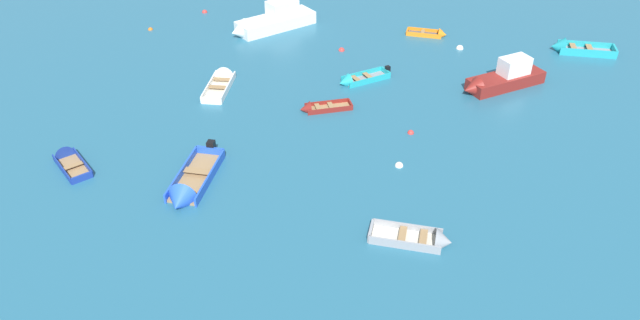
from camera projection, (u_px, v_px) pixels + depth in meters
The scene contains 16 objects.
rowboat_deep_blue_back_row_center at pixel (67, 158), 29.52m from camera, with size 2.88×2.62×0.97m.
rowboat_maroon_back_row_right at pixel (315, 108), 33.55m from camera, with size 2.98×2.03×0.82m.
motor_launch_white_cluster_inner at pixel (270, 21), 42.61m from camera, with size 5.49×5.89×2.18m.
rowboat_turquoise_outer_left at pixel (570, 48), 39.82m from camera, with size 4.08×1.57×1.27m.
rowboat_grey_far_left at pixel (427, 240), 24.69m from camera, with size 3.35×1.19×1.06m.
rowboat_blue_far_back at pixel (187, 190), 27.37m from camera, with size 1.64×4.93×1.35m.
motor_launch_maroon_far_right at pixel (502, 79), 35.53m from camera, with size 5.03×4.44×1.95m.
rowboat_orange_distant_center at pixel (435, 34), 41.96m from camera, with size 2.76×1.00×0.84m.
rowboat_white_near_camera at pixel (223, 79), 36.34m from camera, with size 1.58×4.04×1.10m.
rowboat_turquoise_center at pixel (355, 80), 36.24m from camera, with size 3.10×2.88×0.94m.
mooring_buoy_between_boats_right at pixel (205, 12), 45.65m from camera, with size 0.40×0.40×0.40m, color red.
mooring_buoy_trailing at pixel (460, 49), 40.32m from camera, with size 0.48×0.48×0.48m, color silver.
mooring_buoy_outer_edge at pixel (342, 50), 40.08m from camera, with size 0.40×0.40×0.40m, color red.
mooring_buoy_midfield at pixel (151, 30), 42.94m from camera, with size 0.33×0.33×0.33m, color orange.
mooring_buoy_near_foreground at pixel (399, 166), 29.26m from camera, with size 0.40×0.40×0.40m, color silver.
mooring_buoy_between_boats_left at pixel (411, 133), 31.70m from camera, with size 0.34×0.34×0.34m, color red.
Camera 1 is at (5.40, 0.71, 16.92)m, focal length 34.19 mm.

